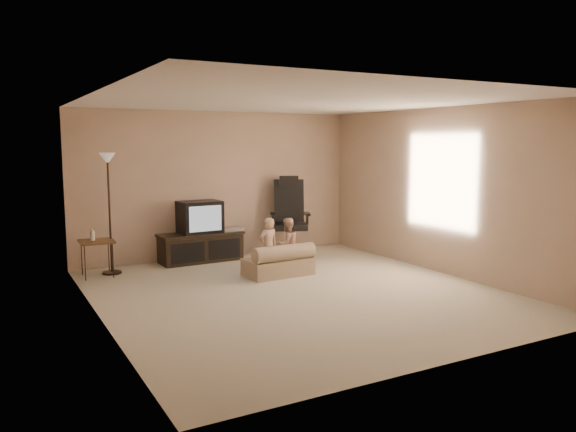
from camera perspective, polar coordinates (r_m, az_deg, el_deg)
name	(u,v)px	position (r m, az deg, el deg)	size (l,w,h in m)	color
floor	(297,293)	(7.51, 0.93, -7.79)	(5.50, 5.50, 0.00)	#BAAF93
room_shell	(297,178)	(7.26, 0.96, 3.87)	(5.50, 5.50, 5.50)	silver
tv_stand	(201,236)	(9.46, -8.84, -2.07)	(1.44, 0.57, 1.01)	black
office_chair	(290,227)	(9.86, 0.18, -1.13)	(0.84, 0.86, 1.39)	black
side_table	(96,242)	(8.75, -18.92, -2.49)	(0.50, 0.50, 0.73)	brown
floor_lamp	(109,186)	(8.77, -17.77, 2.91)	(0.28, 0.28, 1.83)	black
child_sofa	(280,263)	(8.38, -0.84, -4.78)	(1.02, 0.61, 0.49)	#A0856C
toddler_left	(268,247)	(8.37, -2.02, -3.14)	(0.32, 0.23, 0.87)	tan
toddler_right	(287,245)	(8.65, -0.09, -2.92)	(0.40, 0.22, 0.83)	tan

